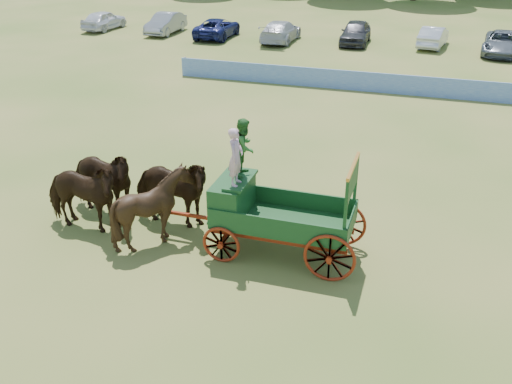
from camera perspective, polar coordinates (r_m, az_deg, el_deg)
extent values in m
plane|color=olive|center=(15.16, 13.68, -9.94)|extent=(160.00, 160.00, 0.00)
imported|color=black|center=(17.75, -17.09, -0.40)|extent=(2.72, 1.25, 2.29)
imported|color=black|center=(18.56, -15.26, 1.06)|extent=(2.86, 1.62, 2.29)
imported|color=black|center=(16.58, -10.18, -1.54)|extent=(2.34, 2.15, 2.29)
imported|color=black|center=(17.44, -8.56, 0.06)|extent=(2.76, 1.35, 2.29)
cube|color=maroon|center=(16.47, -2.32, -3.48)|extent=(0.12, 2.00, 0.12)
cube|color=maroon|center=(15.82, 7.99, -5.09)|extent=(0.12, 2.00, 0.12)
cube|color=maroon|center=(15.56, 2.20, -4.89)|extent=(3.80, 0.10, 0.12)
cube|color=maroon|center=(16.48, 3.24, -3.00)|extent=(3.80, 0.10, 0.12)
cube|color=maroon|center=(16.69, -5.25, -2.55)|extent=(2.80, 0.09, 0.09)
cube|color=#194C25|center=(15.88, 2.76, -3.05)|extent=(3.80, 1.80, 0.10)
cube|color=#194C25|center=(14.99, 1.90, -3.62)|extent=(3.80, 0.06, 0.55)
cube|color=#194C25|center=(16.49, 3.58, -0.70)|extent=(3.80, 0.06, 0.55)
cube|color=#194C25|center=(15.43, 9.54, -3.08)|extent=(0.06, 1.80, 0.55)
cube|color=#194C25|center=(16.01, -2.39, -0.53)|extent=(0.85, 1.70, 1.05)
cube|color=#194C25|center=(15.69, -1.57, 1.20)|extent=(0.55, 1.50, 0.08)
cube|color=#194C25|center=(16.23, -3.64, -0.98)|extent=(0.10, 1.60, 0.65)
cube|color=#194C25|center=(16.31, -3.01, -2.00)|extent=(0.55, 1.60, 0.06)
cube|color=#194C25|center=(14.43, 8.92, -2.28)|extent=(0.08, 0.08, 1.80)
cube|color=#194C25|center=(15.84, 9.89, 0.37)|extent=(0.08, 0.08, 1.80)
cube|color=#194C25|center=(14.87, 9.59, 1.16)|extent=(0.07, 1.75, 0.75)
cube|color=#CC8534|center=(14.70, 9.71, 2.57)|extent=(0.08, 1.80, 0.09)
cube|color=#CC8534|center=(14.87, 9.44, 1.18)|extent=(0.02, 1.30, 0.12)
torus|color=maroon|center=(15.73, -3.50, -5.28)|extent=(1.09, 0.09, 1.09)
torus|color=maroon|center=(17.27, -1.26, -2.13)|extent=(1.09, 0.09, 1.09)
torus|color=maroon|center=(14.97, 7.35, -6.59)|extent=(1.39, 0.09, 1.39)
torus|color=maroon|center=(16.58, 8.61, -3.15)|extent=(1.39, 0.09, 1.39)
imported|color=#D5A3B4|center=(15.05, -2.04, 3.53)|extent=(0.38, 0.58, 1.59)
imported|color=#286726|center=(15.65, -1.18, 4.53)|extent=(0.61, 0.79, 1.62)
cube|color=blue|center=(31.48, 15.06, 10.28)|extent=(26.00, 0.08, 1.05)
imported|color=silver|center=(49.82, -14.98, 16.28)|extent=(2.05, 4.58, 1.53)
imported|color=gray|center=(47.23, -9.02, 16.32)|extent=(1.66, 4.71, 1.55)
imported|color=navy|center=(45.21, -3.89, 16.05)|extent=(2.48, 5.22, 1.44)
imported|color=silver|center=(43.66, 2.47, 15.77)|extent=(2.16, 5.24, 1.52)
imported|color=#333338|center=(43.46, 9.93, 15.45)|extent=(2.05, 4.84, 1.63)
imported|color=silver|center=(43.62, 17.30, 14.60)|extent=(2.11, 4.55, 1.44)
imported|color=slate|center=(42.91, 23.49, 13.50)|extent=(3.06, 5.65, 1.50)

